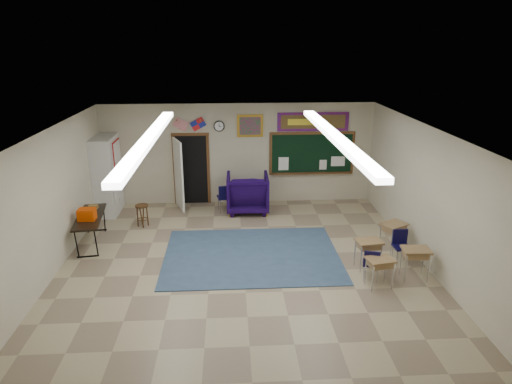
{
  "coord_description": "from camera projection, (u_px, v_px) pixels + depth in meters",
  "views": [
    {
      "loc": [
        -0.27,
        -8.7,
        4.75
      ],
      "look_at": [
        0.34,
        1.5,
        1.31
      ],
      "focal_mm": 32.0,
      "sensor_mm": 36.0,
      "label": 1
    }
  ],
  "objects": [
    {
      "name": "chalkboard",
      "position": [
        312.0,
        155.0,
        13.64
      ],
      "size": [
        2.55,
        0.14,
        1.3
      ],
      "color": "#593519",
      "rests_on": "back_wall"
    },
    {
      "name": "wooden_stool",
      "position": [
        142.0,
        215.0,
        12.09
      ],
      "size": [
        0.34,
        0.34,
        0.6
      ],
      "color": "#472A15",
      "rests_on": "floor"
    },
    {
      "name": "wall_clock",
      "position": [
        219.0,
        126.0,
        13.21
      ],
      "size": [
        0.32,
        0.05,
        0.32
      ],
      "color": "black",
      "rests_on": "back_wall"
    },
    {
      "name": "student_desk_front_right",
      "position": [
        393.0,
        235.0,
        10.67
      ],
      "size": [
        0.71,
        0.66,
        0.69
      ],
      "rotation": [
        0.0,
        0.0,
        0.52
      ],
      "color": "olive",
      "rests_on": "floor"
    },
    {
      "name": "student_desk_back_left",
      "position": [
        379.0,
        271.0,
        9.09
      ],
      "size": [
        0.58,
        0.48,
        0.63
      ],
      "rotation": [
        0.0,
        0.0,
        0.18
      ],
      "color": "olive",
      "rests_on": "floor"
    },
    {
      "name": "left_wall",
      "position": [
        43.0,
        211.0,
        9.06
      ],
      "size": [
        0.04,
        9.0,
        3.0
      ],
      "primitive_type": "cube",
      "color": "beige",
      "rests_on": "floor"
    },
    {
      "name": "student_chair_reading",
      "position": [
        224.0,
        198.0,
        13.1
      ],
      "size": [
        0.48,
        0.48,
        0.83
      ],
      "primitive_type": null,
      "rotation": [
        0.0,
        0.0,
        3.31
      ],
      "color": "black",
      "rests_on": "floor"
    },
    {
      "name": "wingback_armchair",
      "position": [
        248.0,
        193.0,
        13.1
      ],
      "size": [
        1.2,
        1.23,
        1.1
      ],
      "primitive_type": "imported",
      "rotation": [
        0.0,
        0.0,
        3.12
      ],
      "color": "black",
      "rests_on": "floor"
    },
    {
      "name": "fluorescent_strips",
      "position": [
        243.0,
        137.0,
        8.83
      ],
      "size": [
        3.86,
        6.0,
        0.1
      ],
      "primitive_type": null,
      "color": "white",
      "rests_on": "ceiling"
    },
    {
      "name": "framed_art_print",
      "position": [
        250.0,
        126.0,
        13.26
      ],
      "size": [
        0.75,
        0.05,
        0.65
      ],
      "color": "#AE8021",
      "rests_on": "back_wall"
    },
    {
      "name": "front_wall",
      "position": [
        258.0,
        349.0,
        5.03
      ],
      "size": [
        8.0,
        0.04,
        3.0
      ],
      "primitive_type": "cube",
      "color": "beige",
      "rests_on": "floor"
    },
    {
      "name": "bulletin_board",
      "position": [
        313.0,
        122.0,
        13.33
      ],
      "size": [
        2.1,
        0.05,
        0.55
      ],
      "color": "#AA0E16",
      "rests_on": "back_wall"
    },
    {
      "name": "student_desk_back_right",
      "position": [
        415.0,
        262.0,
        9.41
      ],
      "size": [
        0.59,
        0.46,
        0.67
      ],
      "rotation": [
        0.0,
        0.0,
        -0.06
      ],
      "color": "olive",
      "rests_on": "floor"
    },
    {
      "name": "storage_cabinet",
      "position": [
        107.0,
        175.0,
        12.84
      ],
      "size": [
        0.59,
        1.25,
        2.2
      ],
      "color": "silver",
      "rests_on": "floor"
    },
    {
      "name": "back_wall",
      "position": [
        238.0,
        154.0,
        13.54
      ],
      "size": [
        8.0,
        0.04,
        3.0
      ],
      "primitive_type": "cube",
      "color": "beige",
      "rests_on": "floor"
    },
    {
      "name": "student_chair_desk_b",
      "position": [
        402.0,
        248.0,
        10.06
      ],
      "size": [
        0.38,
        0.38,
        0.75
      ],
      "primitive_type": null,
      "rotation": [
        0.0,
        0.0,
        0.02
      ],
      "color": "black",
      "rests_on": "floor"
    },
    {
      "name": "doorway",
      "position": [
        188.0,
        171.0,
        13.46
      ],
      "size": [
        1.1,
        0.89,
        2.16
      ],
      "color": "black",
      "rests_on": "back_wall"
    },
    {
      "name": "wall_flags",
      "position": [
        189.0,
        122.0,
        13.09
      ],
      "size": [
        1.16,
        0.06,
        0.7
      ],
      "primitive_type": null,
      "color": "red",
      "rests_on": "back_wall"
    },
    {
      "name": "area_rug",
      "position": [
        252.0,
        255.0,
        10.53
      ],
      "size": [
        4.0,
        3.0,
        0.02
      ],
      "primitive_type": "cube",
      "color": "#364F68",
      "rests_on": "floor"
    },
    {
      "name": "folding_table",
      "position": [
        91.0,
        229.0,
        11.03
      ],
      "size": [
        0.8,
        1.79,
        0.99
      ],
      "rotation": [
        0.0,
        0.0,
        0.13
      ],
      "color": "black",
      "rests_on": "floor"
    },
    {
      "name": "student_desk_front_left",
      "position": [
        368.0,
        253.0,
        9.85
      ],
      "size": [
        0.6,
        0.48,
        0.65
      ],
      "rotation": [
        0.0,
        0.0,
        0.14
      ],
      "color": "olive",
      "rests_on": "floor"
    },
    {
      "name": "student_chair_desk_a",
      "position": [
        371.0,
        264.0,
        9.39
      ],
      "size": [
        0.44,
        0.44,
        0.7
      ],
      "primitive_type": null,
      "rotation": [
        0.0,
        0.0,
        2.85
      ],
      "color": "black",
      "rests_on": "floor"
    },
    {
      "name": "floor",
      "position": [
        244.0,
        272.0,
        9.76
      ],
      "size": [
        9.0,
        9.0,
        0.0
      ],
      "primitive_type": "plane",
      "color": "tan",
      "rests_on": "ground"
    },
    {
      "name": "ceiling",
      "position": [
        243.0,
        134.0,
        8.81
      ],
      "size": [
        8.0,
        9.0,
        0.04
      ],
      "primitive_type": "cube",
      "color": "silver",
      "rests_on": "back_wall"
    },
    {
      "name": "right_wall",
      "position": [
        435.0,
        203.0,
        9.51
      ],
      "size": [
        0.04,
        9.0,
        3.0
      ],
      "primitive_type": "cube",
      "color": "beige",
      "rests_on": "floor"
    }
  ]
}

